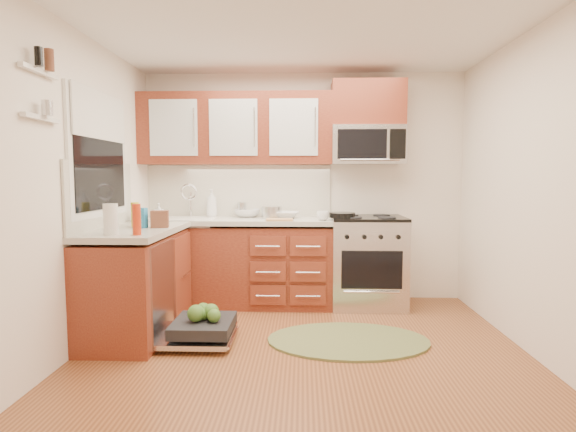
{
  "coord_description": "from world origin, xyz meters",
  "views": [
    {
      "loc": [
        -0.0,
        -3.28,
        1.37
      ],
      "look_at": [
        -0.14,
        0.85,
        1.0
      ],
      "focal_mm": 28.0,
      "sensor_mm": 36.0,
      "label": 1
    }
  ],
  "objects_px": {
    "sink": "(186,230)",
    "bowl_a": "(285,215)",
    "microwave": "(367,145)",
    "skillet": "(342,215)",
    "bowl_b": "(247,213)",
    "cutting_board": "(280,220)",
    "upper_cabinets": "(236,129)",
    "paper_towel_roll": "(111,219)",
    "dishwasher": "(199,330)",
    "range": "(367,261)",
    "rug": "(348,340)",
    "cup": "(323,216)",
    "stock_pot": "(272,212)"
  },
  "relations": [
    {
      "from": "paper_towel_roll",
      "to": "bowl_a",
      "type": "xyz_separation_m",
      "value": [
        1.28,
        1.41,
        -0.08
      ]
    },
    {
      "from": "dishwasher",
      "to": "paper_towel_roll",
      "type": "xyz_separation_m",
      "value": [
        -0.61,
        -0.22,
        0.94
      ]
    },
    {
      "from": "dishwasher",
      "to": "rug",
      "type": "distance_m",
      "value": 1.24
    },
    {
      "from": "sink",
      "to": "stock_pot",
      "type": "relative_size",
      "value": 2.87
    },
    {
      "from": "dishwasher",
      "to": "stock_pot",
      "type": "height_order",
      "value": "stock_pot"
    },
    {
      "from": "rug",
      "to": "bowl_a",
      "type": "distance_m",
      "value": 1.58
    },
    {
      "from": "range",
      "to": "sink",
      "type": "relative_size",
      "value": 1.53
    },
    {
      "from": "stock_pot",
      "to": "cup",
      "type": "relative_size",
      "value": 1.76
    },
    {
      "from": "cutting_board",
      "to": "bowl_b",
      "type": "height_order",
      "value": "bowl_b"
    },
    {
      "from": "sink",
      "to": "bowl_b",
      "type": "height_order",
      "value": "bowl_b"
    },
    {
      "from": "cutting_board",
      "to": "upper_cabinets",
      "type": "bearing_deg",
      "value": 143.9
    },
    {
      "from": "range",
      "to": "dishwasher",
      "type": "distance_m",
      "value": 1.95
    },
    {
      "from": "microwave",
      "to": "bowl_a",
      "type": "bearing_deg",
      "value": -175.89
    },
    {
      "from": "dishwasher",
      "to": "bowl_b",
      "type": "distance_m",
      "value": 1.58
    },
    {
      "from": "cutting_board",
      "to": "skillet",
      "type": "bearing_deg",
      "value": 8.22
    },
    {
      "from": "microwave",
      "to": "bowl_b",
      "type": "height_order",
      "value": "microwave"
    },
    {
      "from": "sink",
      "to": "bowl_a",
      "type": "distance_m",
      "value": 1.07
    },
    {
      "from": "rug",
      "to": "bowl_b",
      "type": "xyz_separation_m",
      "value": [
        -0.99,
        1.25,
        0.96
      ]
    },
    {
      "from": "skillet",
      "to": "cutting_board",
      "type": "relative_size",
      "value": 1.0
    },
    {
      "from": "dishwasher",
      "to": "bowl_a",
      "type": "xyz_separation_m",
      "value": [
        0.67,
        1.19,
        0.86
      ]
    },
    {
      "from": "cup",
      "to": "skillet",
      "type": "bearing_deg",
      "value": 17.29
    },
    {
      "from": "stock_pot",
      "to": "range",
      "type": "bearing_deg",
      "value": -1.56
    },
    {
      "from": "stock_pot",
      "to": "bowl_a",
      "type": "xyz_separation_m",
      "value": [
        0.14,
        0.03,
        -0.03
      ]
    },
    {
      "from": "upper_cabinets",
      "to": "stock_pot",
      "type": "distance_m",
      "value": 0.97
    },
    {
      "from": "cutting_board",
      "to": "bowl_b",
      "type": "xyz_separation_m",
      "value": [
        -0.38,
        0.38,
        0.03
      ]
    },
    {
      "from": "microwave",
      "to": "bowl_a",
      "type": "relative_size",
      "value": 2.66
    },
    {
      "from": "cutting_board",
      "to": "paper_towel_roll",
      "type": "height_order",
      "value": "paper_towel_roll"
    },
    {
      "from": "rug",
      "to": "cutting_board",
      "type": "xyz_separation_m",
      "value": [
        -0.62,
        0.87,
        0.92
      ]
    },
    {
      "from": "bowl_a",
      "to": "cup",
      "type": "xyz_separation_m",
      "value": [
        0.39,
        -0.24,
        0.01
      ]
    },
    {
      "from": "skillet",
      "to": "stock_pot",
      "type": "distance_m",
      "value": 0.75
    },
    {
      "from": "sink",
      "to": "bowl_a",
      "type": "height_order",
      "value": "bowl_a"
    },
    {
      "from": "upper_cabinets",
      "to": "dishwasher",
      "type": "relative_size",
      "value": 2.93
    },
    {
      "from": "upper_cabinets",
      "to": "paper_towel_roll",
      "type": "height_order",
      "value": "upper_cabinets"
    },
    {
      "from": "bowl_b",
      "to": "cup",
      "type": "relative_size",
      "value": 2.29
    },
    {
      "from": "bowl_a",
      "to": "upper_cabinets",
      "type": "bearing_deg",
      "value": 170.73
    },
    {
      "from": "microwave",
      "to": "skillet",
      "type": "xyz_separation_m",
      "value": [
        -0.28,
        -0.24,
        -0.72
      ]
    },
    {
      "from": "cutting_board",
      "to": "bowl_a",
      "type": "relative_size",
      "value": 0.94
    },
    {
      "from": "skillet",
      "to": "bowl_b",
      "type": "xyz_separation_m",
      "value": [
        -1.01,
        0.29,
        -0.01
      ]
    },
    {
      "from": "range",
      "to": "rug",
      "type": "distance_m",
      "value": 1.21
    },
    {
      "from": "skillet",
      "to": "cup",
      "type": "height_order",
      "value": "cup"
    },
    {
      "from": "cup",
      "to": "bowl_b",
      "type": "bearing_deg",
      "value": 156.74
    },
    {
      "from": "skillet",
      "to": "cup",
      "type": "distance_m",
      "value": 0.21
    },
    {
      "from": "dishwasher",
      "to": "paper_towel_roll",
      "type": "bearing_deg",
      "value": -159.74
    },
    {
      "from": "skillet",
      "to": "range",
      "type": "bearing_deg",
      "value": 22.81
    },
    {
      "from": "upper_cabinets",
      "to": "bowl_b",
      "type": "relative_size",
      "value": 7.27
    },
    {
      "from": "microwave",
      "to": "skillet",
      "type": "height_order",
      "value": "microwave"
    },
    {
      "from": "skillet",
      "to": "paper_towel_roll",
      "type": "height_order",
      "value": "paper_towel_roll"
    },
    {
      "from": "rug",
      "to": "dishwasher",
      "type": "bearing_deg",
      "value": -177.5
    },
    {
      "from": "dishwasher",
      "to": "skillet",
      "type": "height_order",
      "value": "skillet"
    },
    {
      "from": "bowl_b",
      "to": "cup",
      "type": "distance_m",
      "value": 0.89
    }
  ]
}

